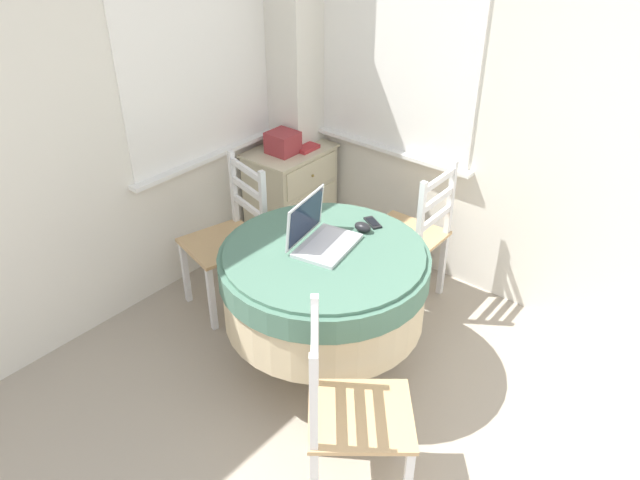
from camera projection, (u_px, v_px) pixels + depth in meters
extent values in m
cube|color=white|center=(196.00, 38.00, 3.53)|extent=(1.10, 0.01, 1.42)
cube|color=white|center=(211.00, 157.00, 3.90)|extent=(1.18, 0.07, 0.02)
cube|color=white|center=(398.00, 33.00, 3.63)|extent=(0.01, 1.10, 1.42)
cube|color=white|center=(388.00, 150.00, 3.99)|extent=(0.07, 1.18, 0.02)
cube|color=white|center=(295.00, 55.00, 4.03)|extent=(0.28, 0.28, 2.55)
cylinder|color=#4C3D2D|center=(324.00, 360.00, 3.42)|extent=(0.36, 0.36, 0.03)
cylinder|color=#4C3D2D|center=(324.00, 309.00, 3.23)|extent=(0.11, 0.11, 0.68)
cylinder|color=beige|center=(324.00, 285.00, 3.15)|extent=(1.02, 1.02, 0.38)
cylinder|color=#4C7560|center=(324.00, 265.00, 3.09)|extent=(1.05, 1.05, 0.13)
cylinder|color=#4C7560|center=(324.00, 252.00, 3.05)|extent=(0.99, 0.99, 0.02)
cube|color=silver|center=(327.00, 245.00, 3.07)|extent=(0.38, 0.29, 0.02)
cube|color=silver|center=(325.00, 243.00, 3.07)|extent=(0.32, 0.19, 0.00)
cube|color=silver|center=(305.00, 218.00, 3.06)|extent=(0.34, 0.09, 0.23)
cube|color=#192338|center=(306.00, 218.00, 3.05)|extent=(0.30, 0.08, 0.20)
ellipsoid|color=black|center=(363.00, 227.00, 3.19)|extent=(0.06, 0.09, 0.05)
cube|color=black|center=(373.00, 223.00, 3.27)|extent=(0.10, 0.13, 0.01)
cube|color=black|center=(373.00, 222.00, 3.27)|extent=(0.08, 0.10, 0.00)
cube|color=tan|center=(223.00, 243.00, 3.65)|extent=(0.51, 0.48, 0.02)
cube|color=white|center=(185.00, 272.00, 3.79)|extent=(0.04, 0.04, 0.43)
cube|color=white|center=(212.00, 299.00, 3.56)|extent=(0.04, 0.04, 0.43)
cube|color=white|center=(239.00, 252.00, 3.98)|extent=(0.04, 0.04, 0.43)
cube|color=white|center=(267.00, 277.00, 3.75)|extent=(0.04, 0.04, 0.43)
cube|color=white|center=(233.00, 187.00, 3.74)|extent=(0.04, 0.04, 0.46)
cube|color=white|center=(263.00, 209.00, 3.50)|extent=(0.04, 0.04, 0.46)
cube|color=white|center=(246.00, 170.00, 3.53)|extent=(0.10, 0.33, 0.04)
cube|color=white|center=(247.00, 189.00, 3.59)|extent=(0.10, 0.33, 0.04)
cube|color=white|center=(249.00, 207.00, 3.65)|extent=(0.10, 0.33, 0.04)
cube|color=tan|center=(405.00, 235.00, 3.73)|extent=(0.40, 0.43, 0.02)
cube|color=white|center=(392.00, 244.00, 4.06)|extent=(0.03, 0.03, 0.43)
cube|color=white|center=(362.00, 267.00, 3.84)|extent=(0.03, 0.03, 0.43)
cube|color=white|center=(442.00, 264.00, 3.86)|extent=(0.03, 0.03, 0.43)
cube|color=white|center=(414.00, 289.00, 3.64)|extent=(0.03, 0.03, 0.43)
cube|color=white|center=(451.00, 198.00, 3.62)|extent=(0.03, 0.03, 0.46)
cube|color=white|center=(420.00, 220.00, 3.39)|extent=(0.03, 0.03, 0.46)
cube|color=white|center=(439.00, 180.00, 3.41)|extent=(0.34, 0.03, 0.04)
cube|color=white|center=(437.00, 200.00, 3.48)|extent=(0.34, 0.03, 0.04)
cube|color=white|center=(435.00, 219.00, 3.54)|extent=(0.34, 0.03, 0.04)
cube|color=tan|center=(361.00, 415.00, 2.53)|extent=(0.57, 0.58, 0.02)
cube|color=white|center=(399.00, 421.00, 2.79)|extent=(0.05, 0.05, 0.43)
cube|color=white|center=(315.00, 421.00, 2.79)|extent=(0.05, 0.05, 0.43)
cube|color=white|center=(314.00, 404.00, 2.26)|extent=(0.05, 0.05, 0.46)
cube|color=white|center=(315.00, 342.00, 2.55)|extent=(0.05, 0.05, 0.46)
cube|color=white|center=(314.00, 335.00, 2.31)|extent=(0.28, 0.23, 0.04)
cube|color=white|center=(314.00, 360.00, 2.37)|extent=(0.28, 0.23, 0.04)
cube|color=white|center=(314.00, 383.00, 2.44)|extent=(0.28, 0.23, 0.04)
cube|color=beige|center=(291.00, 197.00, 4.35)|extent=(0.55, 0.38, 0.68)
cube|color=beige|center=(289.00, 151.00, 4.17)|extent=(0.58, 0.41, 0.02)
cube|color=beige|center=(312.00, 175.00, 4.13)|extent=(0.49, 0.01, 0.19)
sphere|color=olive|center=(313.00, 176.00, 4.12)|extent=(0.02, 0.02, 0.02)
cube|color=beige|center=(312.00, 206.00, 4.25)|extent=(0.49, 0.01, 0.19)
sphere|color=olive|center=(313.00, 206.00, 4.24)|extent=(0.02, 0.02, 0.02)
cube|color=beige|center=(312.00, 234.00, 4.37)|extent=(0.49, 0.01, 0.19)
sphere|color=olive|center=(313.00, 234.00, 4.36)|extent=(0.02, 0.02, 0.02)
cube|color=#9E3338|center=(283.00, 143.00, 4.08)|extent=(0.18, 0.18, 0.14)
cube|color=#BC3338|center=(301.00, 146.00, 4.18)|extent=(0.16, 0.20, 0.02)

